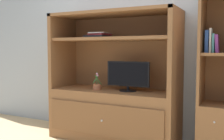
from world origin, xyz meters
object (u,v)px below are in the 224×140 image
(magazine_stack, at_px, (100,36))
(upright_book_row, at_px, (212,42))
(media_console, at_px, (114,100))
(potted_plant, at_px, (97,86))
(bookshelf_tall, at_px, (217,101))
(tv_monitor, at_px, (128,76))

(magazine_stack, bearing_deg, upright_book_row, -0.18)
(media_console, distance_m, potted_plant, 0.28)
(potted_plant, xyz_separation_m, bookshelf_tall, (1.39, 0.10, -0.08))
(bookshelf_tall, distance_m, upright_book_row, 0.62)
(magazine_stack, xyz_separation_m, bookshelf_tall, (1.39, 0.01, -0.71))
(upright_book_row, bearing_deg, bookshelf_tall, 8.50)
(potted_plant, relative_size, upright_book_row, 0.89)
(bookshelf_tall, bearing_deg, media_console, -179.84)
(potted_plant, bearing_deg, bookshelf_tall, 3.92)
(potted_plant, bearing_deg, upright_book_row, 3.67)
(media_console, distance_m, bookshelf_tall, 1.20)
(magazine_stack, relative_size, bookshelf_tall, 0.20)
(magazine_stack, height_order, bookshelf_tall, bookshelf_tall)
(media_console, distance_m, tv_monitor, 0.37)
(magazine_stack, bearing_deg, bookshelf_tall, 0.25)
(tv_monitor, bearing_deg, upright_book_row, 0.56)
(media_console, relative_size, bookshelf_tall, 0.93)
(tv_monitor, height_order, bookshelf_tall, bookshelf_tall)
(potted_plant, xyz_separation_m, upright_book_row, (1.32, 0.08, 0.53))
(media_console, height_order, potted_plant, media_console)
(media_console, bearing_deg, magazine_stack, -179.21)
(media_console, relative_size, potted_plant, 7.03)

